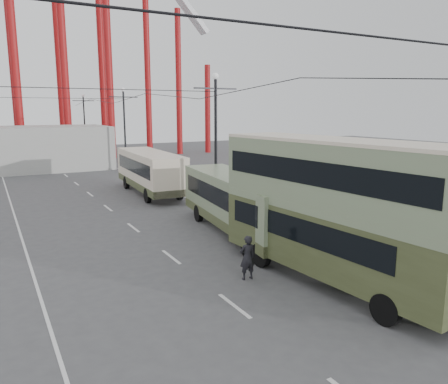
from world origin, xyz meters
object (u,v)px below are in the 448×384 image
single_decker_cream (150,170)px  pedestrian (247,258)px  double_decker_bus (335,204)px  single_decker_green (238,202)px

single_decker_cream → pedestrian: bearing=-95.1°
double_decker_bus → single_decker_green: size_ratio=0.93×
double_decker_bus → pedestrian: (-2.79, 1.95, -2.32)m
single_decker_cream → pedestrian: size_ratio=6.07×
single_decker_green → pedestrian: size_ratio=6.35×
double_decker_bus → single_decker_cream: bearing=85.0°
double_decker_bus → single_decker_cream: 21.94m
pedestrian → double_decker_bus: bearing=148.0°
single_decker_green → pedestrian: bearing=-110.3°
single_decker_cream → double_decker_bus: bearing=-87.1°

